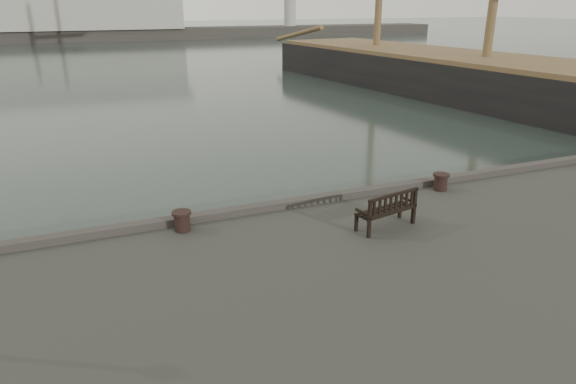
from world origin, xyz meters
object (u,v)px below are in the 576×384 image
(bench, at_px, (386,216))
(bollard_right, at_px, (441,182))
(bollard_left, at_px, (182,221))
(tall_ship_main, at_px, (482,87))

(bench, xyz_separation_m, bollard_right, (2.79, 1.58, -0.04))
(bollard_left, height_order, tall_ship_main, tall_ship_main)
(bollard_left, relative_size, tall_ship_main, 0.01)
(tall_ship_main, bearing_deg, bollard_left, -150.64)
(bench, xyz_separation_m, bollard_left, (-4.37, 1.63, -0.04))
(bench, height_order, tall_ship_main, tall_ship_main)
(bollard_left, xyz_separation_m, bollard_right, (7.16, -0.05, 0.00))
(bollard_right, distance_m, tall_ship_main, 25.22)
(bollard_right, relative_size, tall_ship_main, 0.01)
(bollard_left, xyz_separation_m, tall_ship_main, (24.97, 17.78, -0.97))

